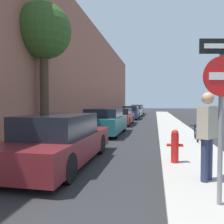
% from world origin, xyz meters
% --- Properties ---
extents(ground_plane, '(120.00, 120.00, 0.00)m').
position_xyz_m(ground_plane, '(0.00, 16.00, 0.00)').
color(ground_plane, '#28282B').
extents(sidewalk_left, '(2.00, 52.00, 0.12)m').
position_xyz_m(sidewalk_left, '(-2.90, 16.00, 0.06)').
color(sidewalk_left, '#ADA89E').
rests_on(sidewalk_left, ground).
extents(sidewalk_right, '(2.00, 52.00, 0.12)m').
position_xyz_m(sidewalk_right, '(2.90, 16.00, 0.06)').
color(sidewalk_right, '#ADA89E').
rests_on(sidewalk_right, ground).
extents(building_facade_left, '(0.70, 52.00, 8.97)m').
position_xyz_m(building_facade_left, '(-4.25, 16.00, 4.49)').
color(building_facade_left, '#9E604C').
rests_on(building_facade_left, ground).
extents(parked_car_maroon, '(1.73, 4.57, 1.37)m').
position_xyz_m(parked_car_maroon, '(-0.83, 5.30, 0.65)').
color(parked_car_maroon, black).
rests_on(parked_car_maroon, ground).
extents(parked_car_teal, '(1.87, 4.25, 1.39)m').
position_xyz_m(parked_car_teal, '(-0.94, 11.33, 0.68)').
color(parked_car_teal, black).
rests_on(parked_car_teal, ground).
extents(parked_car_red, '(1.81, 4.58, 1.29)m').
position_xyz_m(parked_car_red, '(-0.98, 16.94, 0.63)').
color(parked_car_red, black).
rests_on(parked_car_red, ground).
extents(parked_car_navy, '(1.72, 4.62, 1.38)m').
position_xyz_m(parked_car_navy, '(-0.85, 23.34, 0.66)').
color(parked_car_navy, black).
rests_on(parked_car_navy, ground).
extents(parked_car_white, '(1.70, 4.38, 1.36)m').
position_xyz_m(parked_car_white, '(-0.80, 29.12, 0.65)').
color(parked_car_white, black).
rests_on(parked_car_white, ground).
extents(parked_car_grey, '(1.86, 4.47, 1.44)m').
position_xyz_m(parked_car_grey, '(-1.00, 34.44, 0.70)').
color(parked_car_grey, black).
rests_on(parked_car_grey, ground).
extents(street_tree_near, '(2.61, 2.61, 6.26)m').
position_xyz_m(street_tree_near, '(-3.45, 9.40, 4.97)').
color(street_tree_near, '#423323').
rests_on(street_tree_near, sidewalk_left).
extents(fire_hydrant, '(0.42, 0.20, 0.87)m').
position_xyz_m(fire_hydrant, '(2.23, 5.58, 0.57)').
color(fire_hydrant, red).
rests_on(fire_hydrant, sidewalk_right).
extents(traffic_sign_post, '(0.71, 0.17, 2.51)m').
position_xyz_m(traffic_sign_post, '(2.70, 3.17, 1.78)').
color(traffic_sign_post, gray).
rests_on(traffic_sign_post, sidewalk_right).
extents(pedestrian, '(0.45, 0.49, 1.77)m').
position_xyz_m(pedestrian, '(2.74, 4.29, 1.13)').
color(pedestrian, '#283351').
rests_on(pedestrian, sidewalk_right).
extents(bicycle, '(0.44, 1.58, 0.64)m').
position_xyz_m(bicycle, '(3.42, 9.38, 0.45)').
color(bicycle, black).
rests_on(bicycle, sidewalk_right).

